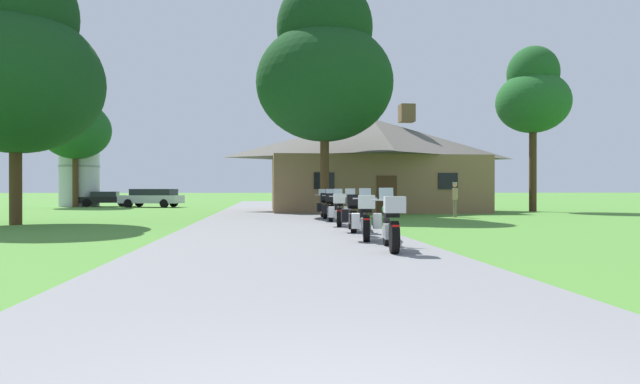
{
  "coord_description": "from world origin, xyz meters",
  "views": [
    {
      "loc": [
        -0.5,
        -2.27,
        1.3
      ],
      "look_at": [
        1.66,
        18.67,
        1.23
      ],
      "focal_mm": 29.34,
      "sensor_mm": 36.0,
      "label": 1
    }
  ],
  "objects_px": {
    "motorcycle_orange_third_in_row": "(353,213)",
    "parked_black_sedan_far_left": "(106,199)",
    "tree_left_far": "(75,122)",
    "tree_right_of_lodge": "(533,94)",
    "motorcycle_white_fifth_in_row": "(330,207)",
    "motorcycle_green_nearest_to_camera": "(391,223)",
    "tree_by_lodge_front": "(325,67)",
    "metal_silo_distant": "(79,162)",
    "parked_silver_suv_far_left": "(152,197)",
    "motorcycle_green_fourth_in_row": "(339,210)",
    "bystander_tan_shirt_near_lodge": "(455,198)",
    "motorcycle_black_second_in_row": "(366,218)",
    "tree_left_near": "(15,61)",
    "motorcycle_black_farthest_in_row": "(324,206)"
  },
  "relations": [
    {
      "from": "motorcycle_green_fourth_in_row",
      "to": "parked_silver_suv_far_left",
      "type": "xyz_separation_m",
      "value": [
        -11.2,
        23.0,
        0.17
      ]
    },
    {
      "from": "parked_black_sedan_far_left",
      "to": "motorcycle_black_second_in_row",
      "type": "bearing_deg",
      "value": -159.75
    },
    {
      "from": "motorcycle_orange_third_in_row",
      "to": "motorcycle_black_farthest_in_row",
      "type": "distance_m",
      "value": 7.53
    },
    {
      "from": "tree_right_of_lodge",
      "to": "parked_silver_suv_far_left",
      "type": "bearing_deg",
      "value": 157.06
    },
    {
      "from": "bystander_tan_shirt_near_lodge",
      "to": "tree_right_of_lodge",
      "type": "height_order",
      "value": "tree_right_of_lodge"
    },
    {
      "from": "motorcycle_green_nearest_to_camera",
      "to": "motorcycle_green_fourth_in_row",
      "type": "bearing_deg",
      "value": 97.44
    },
    {
      "from": "metal_silo_distant",
      "to": "parked_silver_suv_far_left",
      "type": "distance_m",
      "value": 7.34
    },
    {
      "from": "motorcycle_black_second_in_row",
      "to": "motorcycle_orange_third_in_row",
      "type": "height_order",
      "value": "same"
    },
    {
      "from": "motorcycle_white_fifth_in_row",
      "to": "tree_left_far",
      "type": "bearing_deg",
      "value": 134.82
    },
    {
      "from": "metal_silo_distant",
      "to": "tree_left_near",
      "type": "bearing_deg",
      "value": -76.47
    },
    {
      "from": "motorcycle_orange_third_in_row",
      "to": "metal_silo_distant",
      "type": "relative_size",
      "value": 0.29
    },
    {
      "from": "metal_silo_distant",
      "to": "parked_black_sedan_far_left",
      "type": "xyz_separation_m",
      "value": [
        2.23,
        -0.5,
        -2.95
      ]
    },
    {
      "from": "tree_left_far",
      "to": "tree_right_of_lodge",
      "type": "bearing_deg",
      "value": -20.26
    },
    {
      "from": "motorcycle_white_fifth_in_row",
      "to": "parked_silver_suv_far_left",
      "type": "height_order",
      "value": "parked_silver_suv_far_left"
    },
    {
      "from": "motorcycle_orange_third_in_row",
      "to": "parked_black_sedan_far_left",
      "type": "distance_m",
      "value": 31.58
    },
    {
      "from": "motorcycle_green_nearest_to_camera",
      "to": "tree_by_lodge_front",
      "type": "relative_size",
      "value": 0.18
    },
    {
      "from": "motorcycle_orange_third_in_row",
      "to": "tree_left_near",
      "type": "xyz_separation_m",
      "value": [
        -12.0,
        5.26,
        5.57
      ]
    },
    {
      "from": "motorcycle_white_fifth_in_row",
      "to": "tree_right_of_lodge",
      "type": "bearing_deg",
      "value": 40.63
    },
    {
      "from": "motorcycle_orange_third_in_row",
      "to": "metal_silo_distant",
      "type": "distance_m",
      "value": 33.28
    },
    {
      "from": "motorcycle_orange_third_in_row",
      "to": "parked_black_sedan_far_left",
      "type": "relative_size",
      "value": 0.48
    },
    {
      "from": "motorcycle_white_fifth_in_row",
      "to": "parked_silver_suv_far_left",
      "type": "xyz_separation_m",
      "value": [
        -11.25,
        20.17,
        0.17
      ]
    },
    {
      "from": "tree_left_far",
      "to": "metal_silo_distant",
      "type": "xyz_separation_m",
      "value": [
        -0.32,
        1.8,
        -2.98
      ]
    },
    {
      "from": "motorcycle_green_nearest_to_camera",
      "to": "metal_silo_distant",
      "type": "bearing_deg",
      "value": 124.94
    },
    {
      "from": "motorcycle_white_fifth_in_row",
      "to": "tree_left_near",
      "type": "height_order",
      "value": "tree_left_near"
    },
    {
      "from": "motorcycle_black_second_in_row",
      "to": "motorcycle_white_fifth_in_row",
      "type": "bearing_deg",
      "value": 98.79
    },
    {
      "from": "motorcycle_green_nearest_to_camera",
      "to": "motorcycle_white_fifth_in_row",
      "type": "height_order",
      "value": "same"
    },
    {
      "from": "parked_silver_suv_far_left",
      "to": "tree_by_lodge_front",
      "type": "bearing_deg",
      "value": -129.31
    },
    {
      "from": "motorcycle_green_nearest_to_camera",
      "to": "parked_black_sedan_far_left",
      "type": "relative_size",
      "value": 0.48
    },
    {
      "from": "motorcycle_black_second_in_row",
      "to": "tree_left_near",
      "type": "xyz_separation_m",
      "value": [
        -11.89,
        7.93,
        5.57
      ]
    },
    {
      "from": "motorcycle_black_farthest_in_row",
      "to": "motorcycle_green_fourth_in_row",
      "type": "bearing_deg",
      "value": -89.38
    },
    {
      "from": "motorcycle_green_nearest_to_camera",
      "to": "parked_silver_suv_far_left",
      "type": "distance_m",
      "value": 32.45
    },
    {
      "from": "motorcycle_black_second_in_row",
      "to": "metal_silo_distant",
      "type": "relative_size",
      "value": 0.29
    },
    {
      "from": "motorcycle_green_nearest_to_camera",
      "to": "metal_silo_distant",
      "type": "xyz_separation_m",
      "value": [
        -17.49,
        33.07,
        2.98
      ]
    },
    {
      "from": "motorcycle_green_fourth_in_row",
      "to": "tree_right_of_lodge",
      "type": "xyz_separation_m",
      "value": [
        13.74,
        12.45,
        6.58
      ]
    },
    {
      "from": "bystander_tan_shirt_near_lodge",
      "to": "tree_left_near",
      "type": "distance_m",
      "value": 19.48
    },
    {
      "from": "motorcycle_black_farthest_in_row",
      "to": "parked_black_sedan_far_left",
      "type": "relative_size",
      "value": 0.48
    },
    {
      "from": "bystander_tan_shirt_near_lodge",
      "to": "parked_black_sedan_far_left",
      "type": "height_order",
      "value": "bystander_tan_shirt_near_lodge"
    },
    {
      "from": "parked_black_sedan_far_left",
      "to": "motorcycle_white_fifth_in_row",
      "type": "bearing_deg",
      "value": -151.95
    },
    {
      "from": "parked_silver_suv_far_left",
      "to": "tree_left_near",
      "type": "bearing_deg",
      "value": -168.0
    },
    {
      "from": "tree_by_lodge_front",
      "to": "parked_silver_suv_far_left",
      "type": "relative_size",
      "value": 2.4
    },
    {
      "from": "motorcycle_green_nearest_to_camera",
      "to": "tree_right_of_lodge",
      "type": "distance_m",
      "value": 25.02
    },
    {
      "from": "bystander_tan_shirt_near_lodge",
      "to": "parked_black_sedan_far_left",
      "type": "relative_size",
      "value": 0.38
    },
    {
      "from": "motorcycle_white_fifth_in_row",
      "to": "tree_right_of_lodge",
      "type": "xyz_separation_m",
      "value": [
        13.69,
        9.61,
        6.58
      ]
    },
    {
      "from": "motorcycle_green_nearest_to_camera",
      "to": "tree_left_far",
      "type": "xyz_separation_m",
      "value": [
        -17.16,
        31.27,
        5.95
      ]
    },
    {
      "from": "bystander_tan_shirt_near_lodge",
      "to": "tree_by_lodge_front",
      "type": "bearing_deg",
      "value": 105.46
    },
    {
      "from": "motorcycle_white_fifth_in_row",
      "to": "tree_right_of_lodge",
      "type": "distance_m",
      "value": 17.97
    },
    {
      "from": "motorcycle_black_second_in_row",
      "to": "motorcycle_orange_third_in_row",
      "type": "bearing_deg",
      "value": 97.22
    },
    {
      "from": "motorcycle_white_fifth_in_row",
      "to": "metal_silo_distant",
      "type": "xyz_separation_m",
      "value": [
        -17.5,
        22.81,
        2.99
      ]
    },
    {
      "from": "motorcycle_orange_third_in_row",
      "to": "motorcycle_black_farthest_in_row",
      "type": "height_order",
      "value": "same"
    },
    {
      "from": "motorcycle_orange_third_in_row",
      "to": "parked_silver_suv_far_left",
      "type": "distance_m",
      "value": 27.88
    }
  ]
}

